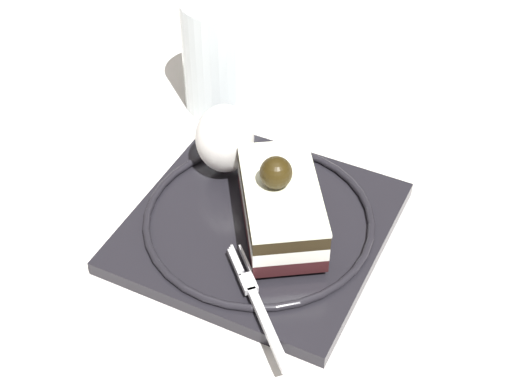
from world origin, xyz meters
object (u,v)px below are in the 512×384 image
Objects in this scene: cake_slice at (279,206)px; fork at (256,301)px; dessert_plate at (256,229)px; drink_glass_near at (223,57)px; whipped_cream_dollop at (225,138)px.

cake_slice is 1.38× the size of fork.
drink_glass_near reaches higher than dessert_plate.
cake_slice is (-0.02, -0.00, 0.03)m from dessert_plate.
cake_slice is at bearing 147.10° from whipped_cream_dollop.
drink_glass_near is at bearing -62.05° from whipped_cream_dollop.
dessert_plate is 1.78× the size of drink_glass_near.
drink_glass_near reaches higher than cake_slice.
dessert_plate is at bearing 7.63° from cake_slice.
whipped_cream_dollop is at bearing 117.95° from drink_glass_near.
dessert_plate is at bearing -64.48° from fork.
fork is at bearing 115.52° from dessert_plate.
fork is at bearing 102.47° from cake_slice.
cake_slice is at bearing 130.11° from drink_glass_near.
drink_glass_near is at bearing -54.86° from dessert_plate.
cake_slice is 1.10× the size of drink_glass_near.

